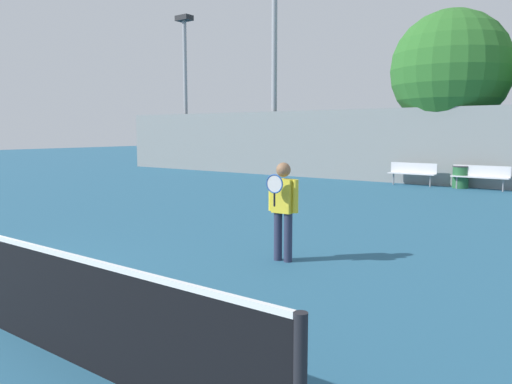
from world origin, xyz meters
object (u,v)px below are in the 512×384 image
object	(u,v)px
tree_green_tall	(451,71)
light_pole_near_left	(274,36)
bench_courtside_near	(413,171)
trash_bin	(461,177)
bench_courtside_far	(480,175)
light_pole_center_back	(185,75)
tennis_player	(283,205)

from	to	relation	value
tree_green_tall	light_pole_near_left	bearing A→B (deg)	-170.06
bench_courtside_near	trash_bin	distance (m)	1.80
bench_courtside_far	light_pole_center_back	bearing A→B (deg)	176.17
trash_bin	tree_green_tall	world-z (taller)	tree_green_tall
light_pole_near_left	tree_green_tall	bearing A→B (deg)	9.94
light_pole_near_left	trash_bin	distance (m)	11.03
trash_bin	tree_green_tall	bearing A→B (deg)	119.28
bench_courtside_near	tennis_player	bearing A→B (deg)	-79.62
bench_courtside_far	trash_bin	distance (m)	0.78
trash_bin	bench_courtside_near	bearing A→B (deg)	-174.04
bench_courtside_near	bench_courtside_far	size ratio (longest dim) A/B	0.93
bench_courtside_far	trash_bin	size ratio (longest dim) A/B	2.35
light_pole_center_back	light_pole_near_left	bearing A→B (deg)	-2.46
bench_courtside_far	light_pole_center_back	size ratio (longest dim) A/B	0.23
bench_courtside_near	tree_green_tall	size ratio (longest dim) A/B	0.26
tennis_player	tree_green_tall	size ratio (longest dim) A/B	0.23
light_pole_near_left	trash_bin	world-z (taller)	light_pole_near_left
bench_courtside_near	tree_green_tall	xyz separation A→B (m)	(0.66, 2.20, 4.07)
tennis_player	bench_courtside_far	size ratio (longest dim) A/B	0.83
bench_courtside_near	bench_courtside_far	xyz separation A→B (m)	(2.52, 0.00, 0.00)
tennis_player	bench_courtside_near	distance (m)	12.96
tennis_player	tree_green_tall	bearing A→B (deg)	93.15
tennis_player	light_pole_center_back	xyz separation A→B (m)	(-15.93, 13.82, 4.36)
tennis_player	tree_green_tall	distance (m)	15.48
bench_courtside_near	light_pole_center_back	world-z (taller)	light_pole_center_back
bench_courtside_far	light_pole_near_left	size ratio (longest dim) A/B	0.17
light_pole_near_left	tennis_player	bearing A→B (deg)	-54.67
light_pole_center_back	bench_courtside_far	bearing A→B (deg)	-3.83
light_pole_center_back	trash_bin	xyz separation A→B (m)	(15.38, -0.89, -4.87)
bench_courtside_near	trash_bin	world-z (taller)	bench_courtside_near
light_pole_near_left	light_pole_center_back	world-z (taller)	light_pole_near_left
light_pole_near_left	bench_courtside_far	bearing A→B (deg)	-4.71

